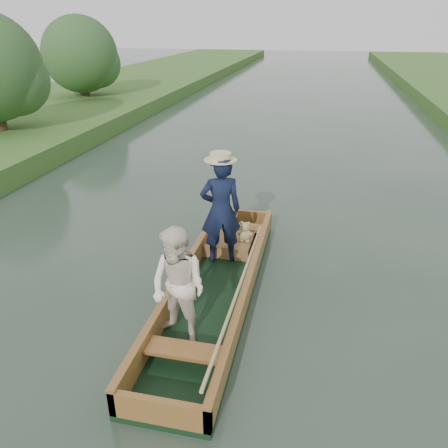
# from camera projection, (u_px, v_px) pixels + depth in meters

# --- Properties ---
(ground) EXTENTS (120.00, 120.00, 0.00)m
(ground) POSITION_uv_depth(u_px,v_px,m) (216.00, 296.00, 6.72)
(ground) COLOR #283D30
(ground) RESTS_ON ground
(trees_far) EXTENTS (22.78, 10.33, 4.19)m
(trees_far) POSITION_uv_depth(u_px,v_px,m) (215.00, 63.00, 16.13)
(trees_far) COLOR #47331E
(trees_far) RESTS_ON ground
(punt) EXTENTS (1.22, 5.00, 1.97)m
(punt) POSITION_uv_depth(u_px,v_px,m) (209.00, 260.00, 6.49)
(punt) COLOR black
(punt) RESTS_ON ground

